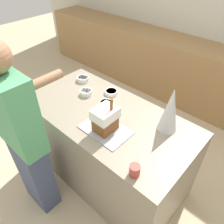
{
  "coord_description": "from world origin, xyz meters",
  "views": [
    {
      "loc": [
        1.05,
        -1.07,
        2.13
      ],
      "look_at": [
        0.07,
        0.0,
        0.94
      ],
      "focal_mm": 35.0,
      "sensor_mm": 36.0,
      "label": 1
    }
  ],
  "objects_px": {
    "mug": "(135,170)",
    "candy_bowl_center_rear": "(106,104)",
    "candy_bowl_near_tray_left": "(111,92)",
    "person": "(24,139)",
    "baking_tray": "(105,130)",
    "gingerbread_house": "(105,119)",
    "candy_bowl_behind_tray": "(86,92)",
    "candy_bowl_far_right": "(83,79)",
    "decorative_tree": "(170,110)"
  },
  "relations": [
    {
      "from": "mug",
      "to": "candy_bowl_center_rear",
      "type": "bearing_deg",
      "value": 147.94
    },
    {
      "from": "candy_bowl_near_tray_left",
      "to": "person",
      "type": "distance_m",
      "value": 0.93
    },
    {
      "from": "baking_tray",
      "to": "gingerbread_house",
      "type": "relative_size",
      "value": 1.33
    },
    {
      "from": "gingerbread_house",
      "to": "candy_bowl_behind_tray",
      "type": "distance_m",
      "value": 0.56
    },
    {
      "from": "candy_bowl_center_rear",
      "to": "person",
      "type": "bearing_deg",
      "value": -104.53
    },
    {
      "from": "baking_tray",
      "to": "candy_bowl_far_right",
      "type": "xyz_separation_m",
      "value": [
        -0.72,
        0.39,
        0.02
      ]
    },
    {
      "from": "candy_bowl_near_tray_left",
      "to": "candy_bowl_center_rear",
      "type": "bearing_deg",
      "value": -62.16
    },
    {
      "from": "mug",
      "to": "person",
      "type": "distance_m",
      "value": 0.92
    },
    {
      "from": "gingerbread_house",
      "to": "mug",
      "type": "relative_size",
      "value": 3.63
    },
    {
      "from": "decorative_tree",
      "to": "candy_bowl_center_rear",
      "type": "relative_size",
      "value": 3.23
    },
    {
      "from": "baking_tray",
      "to": "decorative_tree",
      "type": "xyz_separation_m",
      "value": [
        0.36,
        0.35,
        0.19
      ]
    },
    {
      "from": "candy_bowl_far_right",
      "to": "candy_bowl_center_rear",
      "type": "bearing_deg",
      "value": -17.27
    },
    {
      "from": "decorative_tree",
      "to": "candy_bowl_far_right",
      "type": "height_order",
      "value": "decorative_tree"
    },
    {
      "from": "person",
      "to": "candy_bowl_center_rear",
      "type": "bearing_deg",
      "value": 75.47
    },
    {
      "from": "decorative_tree",
      "to": "candy_bowl_far_right",
      "type": "distance_m",
      "value": 1.1
    },
    {
      "from": "baking_tray",
      "to": "candy_bowl_near_tray_left",
      "type": "bearing_deg",
      "value": 127.49
    },
    {
      "from": "person",
      "to": "decorative_tree",
      "type": "bearing_deg",
      "value": 47.64
    },
    {
      "from": "gingerbread_house",
      "to": "mug",
      "type": "height_order",
      "value": "gingerbread_house"
    },
    {
      "from": "gingerbread_house",
      "to": "candy_bowl_center_rear",
      "type": "relative_size",
      "value": 2.53
    },
    {
      "from": "decorative_tree",
      "to": "baking_tray",
      "type": "bearing_deg",
      "value": -135.62
    },
    {
      "from": "decorative_tree",
      "to": "candy_bowl_center_rear",
      "type": "height_order",
      "value": "decorative_tree"
    },
    {
      "from": "decorative_tree",
      "to": "candy_bowl_far_right",
      "type": "bearing_deg",
      "value": 177.83
    },
    {
      "from": "gingerbread_house",
      "to": "person",
      "type": "bearing_deg",
      "value": -129.85
    },
    {
      "from": "candy_bowl_far_right",
      "to": "candy_bowl_behind_tray",
      "type": "distance_m",
      "value": 0.27
    },
    {
      "from": "person",
      "to": "candy_bowl_behind_tray",
      "type": "bearing_deg",
      "value": 95.82
    },
    {
      "from": "baking_tray",
      "to": "candy_bowl_near_tray_left",
      "type": "xyz_separation_m",
      "value": [
        -0.32,
        0.42,
        0.02
      ]
    },
    {
      "from": "decorative_tree",
      "to": "person",
      "type": "relative_size",
      "value": 0.23
    },
    {
      "from": "gingerbread_house",
      "to": "baking_tray",
      "type": "bearing_deg",
      "value": -142.02
    },
    {
      "from": "baking_tray",
      "to": "candy_bowl_behind_tray",
      "type": "xyz_separation_m",
      "value": [
        -0.5,
        0.24,
        0.02
      ]
    },
    {
      "from": "candy_bowl_center_rear",
      "to": "candy_bowl_behind_tray",
      "type": "xyz_separation_m",
      "value": [
        -0.27,
        -0.0,
        0.01
      ]
    },
    {
      "from": "decorative_tree",
      "to": "candy_bowl_center_rear",
      "type": "bearing_deg",
      "value": -169.16
    },
    {
      "from": "gingerbread_house",
      "to": "person",
      "type": "relative_size",
      "value": 0.18
    },
    {
      "from": "candy_bowl_far_right",
      "to": "candy_bowl_near_tray_left",
      "type": "height_order",
      "value": "candy_bowl_far_right"
    },
    {
      "from": "mug",
      "to": "baking_tray",
      "type": "bearing_deg",
      "value": 158.05
    },
    {
      "from": "candy_bowl_center_rear",
      "to": "candy_bowl_behind_tray",
      "type": "bearing_deg",
      "value": -179.51
    },
    {
      "from": "decorative_tree",
      "to": "person",
      "type": "height_order",
      "value": "person"
    },
    {
      "from": "decorative_tree",
      "to": "candy_bowl_center_rear",
      "type": "xyz_separation_m",
      "value": [
        -0.59,
        -0.11,
        -0.17
      ]
    },
    {
      "from": "candy_bowl_near_tray_left",
      "to": "mug",
      "type": "bearing_deg",
      "value": -38.12
    },
    {
      "from": "candy_bowl_center_rear",
      "to": "candy_bowl_behind_tray",
      "type": "distance_m",
      "value": 0.27
    },
    {
      "from": "candy_bowl_behind_tray",
      "to": "gingerbread_house",
      "type": "bearing_deg",
      "value": -25.6
    },
    {
      "from": "gingerbread_house",
      "to": "decorative_tree",
      "type": "bearing_deg",
      "value": 44.38
    },
    {
      "from": "gingerbread_house",
      "to": "candy_bowl_center_rear",
      "type": "height_order",
      "value": "gingerbread_house"
    },
    {
      "from": "candy_bowl_near_tray_left",
      "to": "person",
      "type": "bearing_deg",
      "value": -96.03
    },
    {
      "from": "baking_tray",
      "to": "candy_bowl_near_tray_left",
      "type": "height_order",
      "value": "candy_bowl_near_tray_left"
    },
    {
      "from": "gingerbread_house",
      "to": "person",
      "type": "distance_m",
      "value": 0.67
    },
    {
      "from": "decorative_tree",
      "to": "person",
      "type": "distance_m",
      "value": 1.18
    },
    {
      "from": "baking_tray",
      "to": "mug",
      "type": "distance_m",
      "value": 0.47
    },
    {
      "from": "candy_bowl_behind_tray",
      "to": "mug",
      "type": "distance_m",
      "value": 1.02
    },
    {
      "from": "candy_bowl_far_right",
      "to": "mug",
      "type": "height_order",
      "value": "mug"
    },
    {
      "from": "candy_bowl_center_rear",
      "to": "gingerbread_house",
      "type": "bearing_deg",
      "value": -46.5
    }
  ]
}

